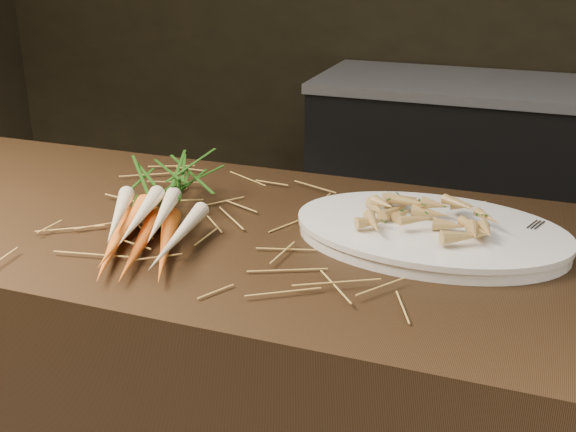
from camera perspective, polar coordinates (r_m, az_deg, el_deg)
name	(u,v)px	position (r m, az deg, el deg)	size (l,w,h in m)	color
back_counter	(532,186)	(3.16, 18.72, 2.28)	(1.82, 0.62, 0.84)	black
straw_bedding	(333,237)	(1.28, 3.57, -1.63)	(1.40, 0.60, 0.02)	#AA7D39
root_veg_bunch	(156,201)	(1.36, -10.40, 1.20)	(0.31, 0.52, 0.09)	#CE4D15
serving_platter	(430,235)	(1.30, 11.16, -1.47)	(0.48, 0.32, 0.03)	white
roasted_veg_heap	(432,214)	(1.28, 11.29, 0.15)	(0.23, 0.17, 0.05)	#A7753E
serving_fork	(530,247)	(1.25, 18.61, -2.31)	(0.02, 0.18, 0.00)	silver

